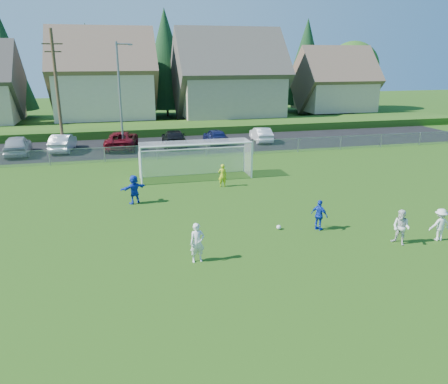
{
  "coord_description": "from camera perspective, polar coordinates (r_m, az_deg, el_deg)",
  "views": [
    {
      "loc": [
        -4.99,
        -12.13,
        7.9
      ],
      "look_at": [
        0.0,
        8.0,
        1.4
      ],
      "focal_mm": 35.0,
      "sensor_mm": 36.0,
      "label": 1
    }
  ],
  "objects": [
    {
      "name": "car_d",
      "position": [
        40.01,
        -6.56,
        6.97
      ],
      "size": [
        2.37,
        5.21,
        1.48
      ],
      "primitive_type": "imported",
      "rotation": [
        0.0,
        0.0,
        3.08
      ],
      "color": "black",
      "rests_on": "ground"
    },
    {
      "name": "player_white_b",
      "position": [
        20.45,
        22.12,
        -4.31
      ],
      "size": [
        0.88,
        0.95,
        1.57
      ],
      "primitive_type": "imported",
      "rotation": [
        0.0,
        0.0,
        -1.09
      ],
      "color": "white",
      "rests_on": "ground"
    },
    {
      "name": "tree_row",
      "position": [
        61.18,
        -8.61,
        16.28
      ],
      "size": [
        65.98,
        12.36,
        13.8
      ],
      "color": "#382616",
      "rests_on": "ground"
    },
    {
      "name": "player_white_a",
      "position": [
        17.43,
        -3.51,
        -6.64
      ],
      "size": [
        0.63,
        0.45,
        1.62
      ],
      "primitive_type": "imported",
      "rotation": [
        0.0,
        0.0,
        0.11
      ],
      "color": "white",
      "rests_on": "ground"
    },
    {
      "name": "car_b",
      "position": [
        40.24,
        -20.31,
        6.08
      ],
      "size": [
        2.02,
        4.65,
        1.49
      ],
      "primitive_type": "imported",
      "rotation": [
        0.0,
        0.0,
        3.04
      ],
      "color": "silver",
      "rests_on": "ground"
    },
    {
      "name": "soccer_goal",
      "position": [
        29.3,
        -3.81,
        5.0
      ],
      "size": [
        7.42,
        1.9,
        2.5
      ],
      "color": "white",
      "rests_on": "ground"
    },
    {
      "name": "utility_pole",
      "position": [
        39.49,
        -20.95,
        12.29
      ],
      "size": [
        1.6,
        0.26,
        10.0
      ],
      "color": "#473321",
      "rests_on": "ground"
    },
    {
      "name": "houses_row",
      "position": [
        55.04,
        -6.95,
        16.68
      ],
      "size": [
        53.9,
        11.45,
        13.27
      ],
      "color": "tan",
      "rests_on": "ground"
    },
    {
      "name": "car_e",
      "position": [
        41.08,
        -1.13,
        7.29
      ],
      "size": [
        1.86,
        4.17,
        1.39
      ],
      "primitive_type": "imported",
      "rotation": [
        0.0,
        0.0,
        3.19
      ],
      "color": "#151B4A",
      "rests_on": "ground"
    },
    {
      "name": "car_a",
      "position": [
        40.15,
        -25.38,
        5.56
      ],
      "size": [
        2.25,
        4.91,
        1.63
      ],
      "primitive_type": "imported",
      "rotation": [
        0.0,
        0.0,
        3.21
      ],
      "color": "#A4A7AB",
      "rests_on": "ground"
    },
    {
      "name": "car_f",
      "position": [
        42.26,
        4.87,
        7.49
      ],
      "size": [
        1.76,
        4.22,
        1.36
      ],
      "primitive_type": "imported",
      "rotation": [
        0.0,
        0.0,
        3.06
      ],
      "color": "silver",
      "rests_on": "ground"
    },
    {
      "name": "player_white_c",
      "position": [
        21.62,
        26.37,
        -3.84
      ],
      "size": [
        0.98,
        0.6,
        1.48
      ],
      "primitive_type": "imported",
      "rotation": [
        0.0,
        0.0,
        3.09
      ],
      "color": "white",
      "rests_on": "ground"
    },
    {
      "name": "streetlight",
      "position": [
        38.26,
        -13.38,
        12.35
      ],
      "size": [
        1.38,
        0.18,
        9.0
      ],
      "color": "slate",
      "rests_on": "ground"
    },
    {
      "name": "player_blue_b",
      "position": [
        24.69,
        -11.65,
        0.35
      ],
      "size": [
        1.57,
        1.07,
        1.63
      ],
      "primitive_type": "imported",
      "rotation": [
        0.0,
        0.0,
        3.58
      ],
      "color": "#1336BB",
      "rests_on": "ground"
    },
    {
      "name": "asphalt_lot",
      "position": [
        40.72,
        -6.66,
        6.1
      ],
      "size": [
        60.0,
        60.0,
        0.0
      ],
      "primitive_type": "plane",
      "color": "black",
      "rests_on": "ground"
    },
    {
      "name": "player_blue_a",
      "position": [
        20.99,
        12.35,
        -2.98
      ],
      "size": [
        0.78,
        0.92,
        1.47
      ],
      "primitive_type": "imported",
      "rotation": [
        0.0,
        0.0,
        2.16
      ],
      "color": "#1336BB",
      "rests_on": "ground"
    },
    {
      "name": "chainlink_fence",
      "position": [
        35.26,
        -5.51,
        5.41
      ],
      "size": [
        52.06,
        0.06,
        1.2
      ],
      "color": "gray",
      "rests_on": "ground"
    },
    {
      "name": "grass_embankment",
      "position": [
        47.99,
        -7.86,
        8.24
      ],
      "size": [
        70.0,
        6.0,
        0.8
      ],
      "primitive_type": "cube",
      "color": "#1E420F",
      "rests_on": "ground"
    },
    {
      "name": "car_c",
      "position": [
        39.93,
        -13.21,
        6.65
      ],
      "size": [
        3.23,
        5.81,
        1.54
      ],
      "primitive_type": "imported",
      "rotation": [
        0.0,
        0.0,
        3.01
      ],
      "color": "#620B14",
      "rests_on": "ground"
    },
    {
      "name": "goalkeeper",
      "position": [
        27.34,
        -0.2,
        2.19
      ],
      "size": [
        0.58,
        0.43,
        1.45
      ],
      "primitive_type": "imported",
      "rotation": [
        0.0,
        0.0,
        2.98
      ],
      "color": "#B9D018",
      "rests_on": "ground"
    },
    {
      "name": "ground",
      "position": [
        15.32,
        7.44,
        -13.82
      ],
      "size": [
        160.0,
        160.0,
        0.0
      ],
      "primitive_type": "plane",
      "color": "#193D0C",
      "rests_on": "ground"
    },
    {
      "name": "soccer_ball",
      "position": [
        20.94,
        7.16,
        -4.58
      ],
      "size": [
        0.22,
        0.22,
        0.22
      ],
      "primitive_type": "sphere",
      "color": "white",
      "rests_on": "ground"
    }
  ]
}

